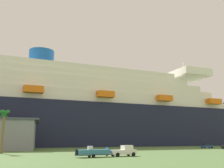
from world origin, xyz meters
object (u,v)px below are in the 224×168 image
palm_tree (4,120)px  cruise_ship (91,114)px  parked_car_blue_suv (207,146)px  pickup_truck (124,151)px  small_boat_on_trailer (96,152)px

palm_tree → cruise_ship: bearing=60.5°
cruise_ship → parked_car_blue_suv: cruise_ship is taller
pickup_truck → parked_car_blue_suv: pickup_truck is taller
pickup_truck → small_boat_on_trailer: 6.31m
palm_tree → pickup_truck: bearing=-34.2°
parked_car_blue_suv → pickup_truck: bearing=-141.3°
small_boat_on_trailer → parked_car_blue_suv: 65.25m
small_boat_on_trailer → parked_car_blue_suv: (52.66, 38.54, -0.12)m
cruise_ship → palm_tree: bearing=-119.5°
palm_tree → parked_car_blue_suv: (72.02, 19.87, -7.38)m
pickup_truck → small_boat_on_trailer: (-6.16, -1.33, -0.09)m
cruise_ship → small_boat_on_trailer: cruise_ship is taller
palm_tree → parked_car_blue_suv: size_ratio=2.24×
parked_car_blue_suv → cruise_ship: bearing=132.0°
cruise_ship → palm_tree: size_ratio=20.66×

